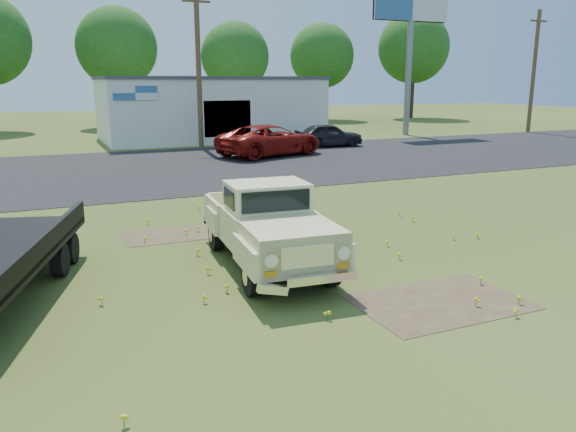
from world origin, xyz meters
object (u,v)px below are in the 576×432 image
object	(u,v)px
red_pickup	(270,140)
dark_sedan	(328,135)
billboard	(411,13)
vintage_pickup_truck	(267,224)

from	to	relation	value
red_pickup	dark_sedan	size ratio (longest dim) A/B	1.43
billboard	dark_sedan	size ratio (longest dim) A/B	2.70
vintage_pickup_truck	red_pickup	size ratio (longest dim) A/B	0.86
vintage_pickup_truck	dark_sedan	bearing A→B (deg)	63.30
vintage_pickup_truck	dark_sedan	size ratio (longest dim) A/B	1.23
billboard	dark_sedan	distance (m)	12.65
red_pickup	dark_sedan	world-z (taller)	red_pickup
vintage_pickup_truck	billboard	bearing A→B (deg)	53.82
billboard	vintage_pickup_truck	bearing A→B (deg)	-130.74
billboard	vintage_pickup_truck	size ratio (longest dim) A/B	2.19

